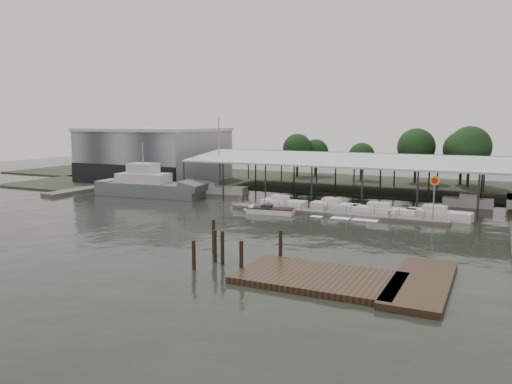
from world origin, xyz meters
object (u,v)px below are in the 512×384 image
at_px(grey_trawler, 150,186).
at_px(white_sailboat, 216,189).
at_px(shell_fuel_sign, 434,190).
at_px(speedboat_underway, 266,211).

distance_m(grey_trawler, white_sailboat, 10.66).
bearing_deg(shell_fuel_sign, white_sailboat, 163.77).
relative_size(shell_fuel_sign, white_sailboat, 0.44).
distance_m(shell_fuel_sign, speedboat_underway, 20.50).
xyz_separation_m(grey_trawler, white_sailboat, (7.82, 7.18, -0.93)).
xyz_separation_m(shell_fuel_sign, speedboat_underway, (-19.98, -2.93, -3.53)).
relative_size(white_sailboat, speedboat_underway, 0.72).
bearing_deg(speedboat_underway, grey_trawler, -22.36).
bearing_deg(shell_fuel_sign, speedboat_underway, -171.65).
distance_m(shell_fuel_sign, grey_trawler, 43.34).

